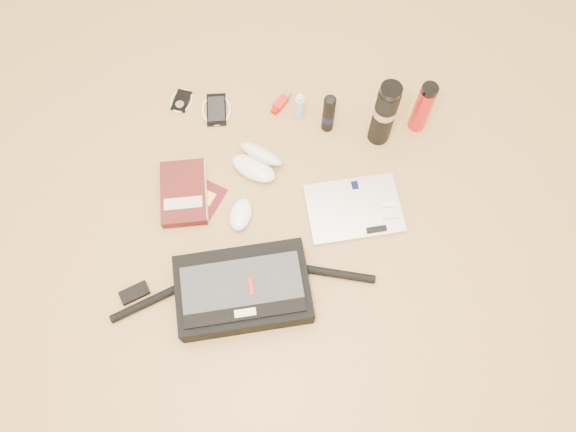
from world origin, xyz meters
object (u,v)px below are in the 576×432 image
(thermos_red, at_px, (423,108))
(book, at_px, (184,193))
(messenger_bag, at_px, (242,290))
(laptop, at_px, (354,209))
(thermos_black, at_px, (384,114))

(thermos_red, bearing_deg, book, -150.02)
(messenger_bag, xyz_separation_m, book, (-0.27, 0.30, -0.03))
(laptop, relative_size, thermos_black, 1.25)
(messenger_bag, relative_size, thermos_red, 3.48)
(messenger_bag, height_order, thermos_black, thermos_black)
(laptop, xyz_separation_m, thermos_black, (0.04, 0.30, 0.14))
(laptop, relative_size, book, 1.38)
(laptop, distance_m, thermos_red, 0.42)
(messenger_bag, distance_m, laptop, 0.46)
(thermos_red, bearing_deg, laptop, -114.49)
(thermos_black, distance_m, thermos_red, 0.15)
(thermos_black, xyz_separation_m, thermos_red, (0.13, 0.07, -0.03))
(messenger_bag, relative_size, book, 3.00)
(book, bearing_deg, laptop, -11.18)
(laptop, bearing_deg, book, 165.59)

